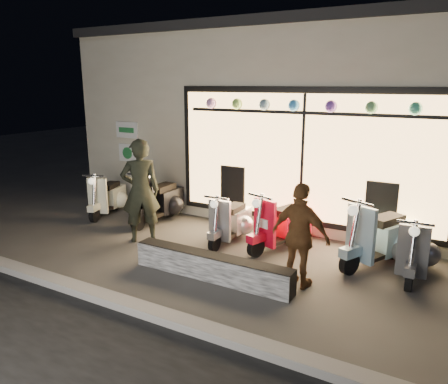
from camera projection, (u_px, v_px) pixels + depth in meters
The scene contains 12 objects.
ground at pixel (215, 260), 7.44m from camera, with size 40.00×40.00×0.00m, color #383533.
kerb at pixel (137, 308), 5.74m from camera, with size 40.00×0.25×0.12m, color slate.
shop_building at pixel (315, 117), 11.13m from camera, with size 10.20×6.23×4.20m.
graffiti_barrier at pixel (212, 267), 6.69m from camera, with size 2.65×0.28×0.40m, color black.
scooter_silver at pixel (232, 220), 8.34m from camera, with size 0.43×1.32×0.95m.
scooter_red at pixel (285, 225), 7.98m from camera, with size 0.77×1.46×1.05m.
scooter_black at pixel (161, 200), 9.54m from camera, with size 0.50×1.54×1.11m.
scooter_cream at pixel (109, 196), 10.06m from camera, with size 0.71×1.38×0.99m.
scooter_blue at pixel (383, 236), 7.25m from camera, with size 0.95×1.55×1.14m.
scooter_grey at pixel (415, 249), 6.87m from camera, with size 0.47×1.38×0.99m.
man at pixel (141, 191), 8.14m from camera, with size 0.72×0.47×1.96m, color black.
woman at pixel (300, 236), 6.31m from camera, with size 0.92×0.38×1.57m, color brown.
Camera 1 is at (3.56, -5.95, 2.94)m, focal length 35.00 mm.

